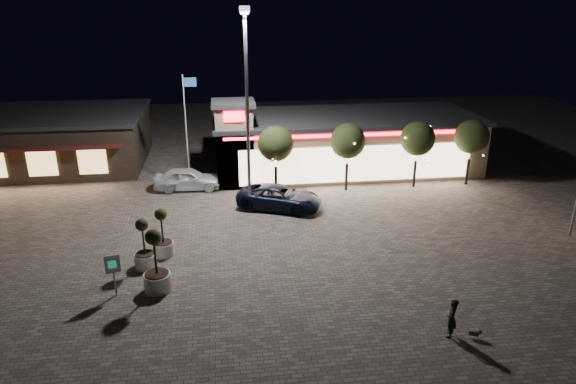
{
  "coord_description": "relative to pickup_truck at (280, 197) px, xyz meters",
  "views": [
    {
      "loc": [
        0.39,
        -22.32,
        12.75
      ],
      "look_at": [
        4.18,
        6.0,
        1.95
      ],
      "focal_mm": 32.0,
      "sensor_mm": 36.0,
      "label": 1
    }
  ],
  "objects": [
    {
      "name": "string_tree_b",
      "position": [
        5.07,
        2.76,
        2.81
      ],
      "size": [
        2.42,
        2.42,
        4.79
      ],
      "color": "#332319",
      "rests_on": "ground"
    },
    {
      "name": "string_tree_c",
      "position": [
        10.07,
        2.76,
        2.81
      ],
      "size": [
        2.42,
        2.42,
        4.79
      ],
      "color": "#332319",
      "rests_on": "ground"
    },
    {
      "name": "pickup_truck",
      "position": [
        0.0,
        0.0,
        0.0
      ],
      "size": [
        5.98,
        4.42,
        1.51
      ],
      "primitive_type": "imported",
      "rotation": [
        0.0,
        0.0,
        1.17
      ],
      "color": "black",
      "rests_on": "ground"
    },
    {
      "name": "planter_right",
      "position": [
        -6.83,
        -5.61,
        0.06
      ],
      "size": [
        1.08,
        1.08,
        2.65
      ],
      "color": "silver",
      "rests_on": "ground"
    },
    {
      "name": "planter_mid",
      "position": [
        -6.79,
        -9.15,
        0.2
      ],
      "size": [
        1.26,
        1.26,
        3.1
      ],
      "color": "silver",
      "rests_on": "ground"
    },
    {
      "name": "string_tree_d",
      "position": [
        14.07,
        2.76,
        2.81
      ],
      "size": [
        2.42,
        2.42,
        4.79
      ],
      "color": "#332319",
      "rests_on": "ground"
    },
    {
      "name": "pedestrian",
      "position": [
        5.21,
        -14.29,
        0.09
      ],
      "size": [
        0.65,
        0.73,
        1.68
      ],
      "primitive_type": "imported",
      "rotation": [
        0.0,
        0.0,
        -2.06
      ],
      "color": "black",
      "rests_on": "ground"
    },
    {
      "name": "ground",
      "position": [
        -3.93,
        -8.24,
        -0.76
      ],
      "size": [
        90.0,
        90.0,
        0.0
      ],
      "primitive_type": "plane",
      "color": "#73675D",
      "rests_on": "ground"
    },
    {
      "name": "valet_sign",
      "position": [
        -8.65,
        -9.33,
        0.67
      ],
      "size": [
        0.67,
        0.21,
        2.03
      ],
      "color": "gray",
      "rests_on": "ground"
    },
    {
      "name": "white_sedan",
      "position": [
        -6.06,
        4.37,
        0.04
      ],
      "size": [
        4.72,
        1.98,
        1.59
      ],
      "primitive_type": "imported",
      "rotation": [
        0.0,
        0.0,
        1.55
      ],
      "color": "white",
      "rests_on": "ground"
    },
    {
      "name": "planter_left",
      "position": [
        -7.62,
        -6.83,
        0.07
      ],
      "size": [
        1.09,
        1.09,
        2.67
      ],
      "color": "silver",
      "rests_on": "ground"
    },
    {
      "name": "restaurant_building",
      "position": [
        -17.93,
        11.73,
        1.4
      ],
      "size": [
        16.4,
        11.0,
        4.3
      ],
      "color": "#382D23",
      "rests_on": "ground"
    },
    {
      "name": "string_tree_a",
      "position": [
        0.07,
        2.76,
        2.81
      ],
      "size": [
        2.42,
        2.42,
        4.79
      ],
      "color": "#332319",
      "rests_on": "ground"
    },
    {
      "name": "dog",
      "position": [
        6.17,
        -14.55,
        -0.49
      ],
      "size": [
        0.5,
        0.31,
        0.27
      ],
      "color": "#59514C",
      "rests_on": "ground"
    },
    {
      "name": "retail_building",
      "position": [
        5.58,
        7.57,
        1.45
      ],
      "size": [
        20.4,
        8.4,
        6.1
      ],
      "color": "gray",
      "rests_on": "ground"
    },
    {
      "name": "floodlight_pole",
      "position": [
        -1.93,
        -0.24,
        6.26
      ],
      "size": [
        0.6,
        0.4,
        12.38
      ],
      "color": "gray",
      "rests_on": "ground"
    },
    {
      "name": "flagpole",
      "position": [
        -5.83,
        4.76,
        3.99
      ],
      "size": [
        0.95,
        0.1,
        8.0
      ],
      "color": "white",
      "rests_on": "ground"
    }
  ]
}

